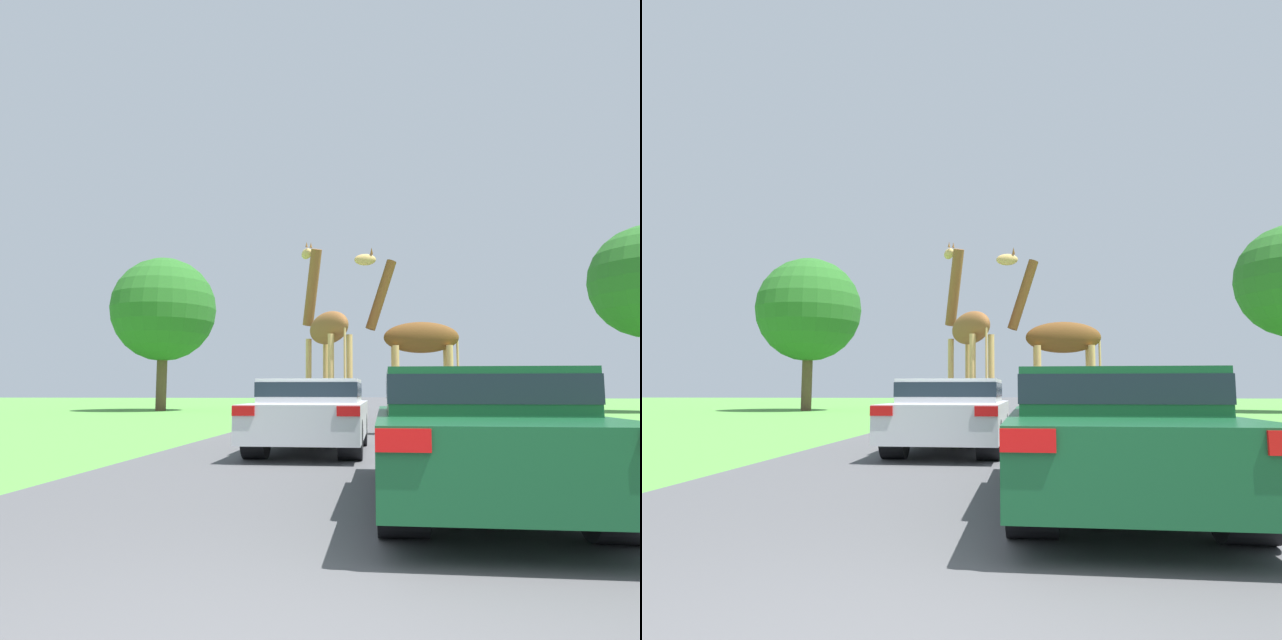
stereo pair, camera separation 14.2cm
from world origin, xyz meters
TOP-DOWN VIEW (x-y plane):
  - road at (0.00, 30.00)m, footprint 7.31×120.00m
  - giraffe_near_road at (-1.11, 12.89)m, footprint 1.77×2.78m
  - giraffe_companion at (1.21, 12.74)m, footprint 2.65×0.78m
  - car_lead_maroon at (1.28, 4.01)m, footprint 1.91×4.54m
  - car_queue_right at (-2.23, 21.32)m, footprint 1.73×4.80m
  - car_queue_left at (1.73, 28.82)m, footprint 1.90×4.42m
  - car_far_ahead at (2.07, 17.24)m, footprint 1.85×3.93m
  - car_verge_right at (-0.92, 8.58)m, footprint 1.92×4.04m
  - tree_centre_back at (-11.67, 28.26)m, footprint 5.72×5.72m

SIDE VIEW (x-z plane):
  - road at x=0.00m, z-range 0.00..0.00m
  - car_queue_left at x=1.73m, z-range 0.05..1.36m
  - car_verge_right at x=-0.92m, z-range 0.05..1.36m
  - car_lead_maroon at x=1.28m, z-range 0.06..1.36m
  - car_queue_right at x=-2.23m, z-range 0.06..1.47m
  - car_far_ahead at x=2.07m, z-range 0.05..1.49m
  - giraffe_companion at x=1.21m, z-range -0.07..4.71m
  - giraffe_near_road at x=-1.11m, z-range 0.00..5.34m
  - tree_centre_back at x=-11.67m, z-range 1.33..9.74m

